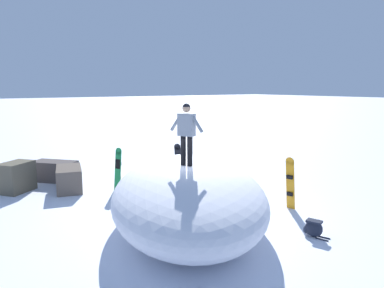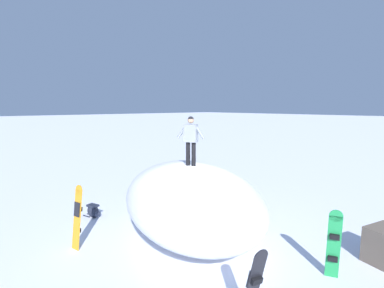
% 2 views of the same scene
% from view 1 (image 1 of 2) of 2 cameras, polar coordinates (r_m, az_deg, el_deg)
% --- Properties ---
extents(ground, '(240.00, 240.00, 0.00)m').
position_cam_1_polar(ground, '(10.98, 0.05, -11.45)').
color(ground, white).
extents(snow_mound, '(8.37, 7.21, 1.80)m').
position_cam_1_polar(snow_mound, '(10.07, -0.61, -7.98)').
color(snow_mound, white).
rests_on(snow_mound, ground).
extents(snowboarder_standing, '(0.92, 0.51, 1.62)m').
position_cam_1_polar(snowboarder_standing, '(9.35, -0.88, 2.36)').
color(snowboarder_standing, black).
rests_on(snowboarder_standing, snow_mound).
extents(snowboard_primary_upright, '(0.33, 0.30, 1.70)m').
position_cam_1_polar(snowboard_primary_upright, '(11.77, 15.24, -5.87)').
color(snowboard_primary_upright, orange).
rests_on(snowboard_primary_upright, ground).
extents(snowboard_secondary_upright, '(0.49, 0.37, 1.56)m').
position_cam_1_polar(snowboard_secondary_upright, '(14.64, -2.16, -2.95)').
color(snowboard_secondary_upright, black).
rests_on(snowboard_secondary_upright, ground).
extents(snowboard_tertiary_upright, '(0.33, 0.30, 1.61)m').
position_cam_1_polar(snowboard_tertiary_upright, '(13.76, -11.59, -3.80)').
color(snowboard_tertiary_upright, '#1E8C47').
rests_on(snowboard_tertiary_upright, ground).
extents(backpack_near, '(0.70, 0.43, 0.45)m').
position_cam_1_polar(backpack_near, '(10.08, 18.61, -12.47)').
color(backpack_near, '#1E2333').
rests_on(backpack_near, ground).
extents(rock_outcrop, '(3.51, 3.14, 1.11)m').
position_cam_1_polar(rock_outcrop, '(14.98, -21.66, -4.65)').
color(rock_outcrop, brown).
rests_on(rock_outcrop, ground).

